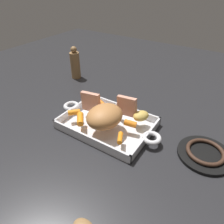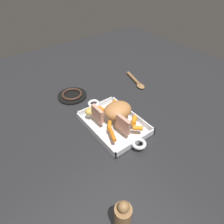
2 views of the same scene
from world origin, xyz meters
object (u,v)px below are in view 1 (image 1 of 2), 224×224
at_px(baby_carrot_southwest, 130,124).
at_px(baby_carrot_short, 108,109).
at_px(roasting_dish, 107,124).
at_px(baby_carrot_northwest, 74,112).
at_px(baby_carrot_long, 80,119).
at_px(roast_slice_thin, 127,106).
at_px(roast_slice_thick, 91,102).
at_px(baby_carrot_northeast, 120,138).
at_px(pepper_mill, 75,64).
at_px(potato_halved, 141,116).
at_px(stove_burner_rear, 205,153).
at_px(pork_roast, 105,116).
at_px(baby_carrot_center_right, 100,102).

xyz_separation_m(baby_carrot_southwest, baby_carrot_short, (0.12, -0.04, -0.00)).
relative_size(roasting_dish, baby_carrot_northwest, 9.37).
relative_size(baby_carrot_long, baby_carrot_northwest, 1.22).
bearing_deg(roast_slice_thin, roasting_dish, 52.36).
xyz_separation_m(roast_slice_thick, baby_carrot_northeast, (-0.18, 0.08, -0.03)).
bearing_deg(roast_slice_thick, pepper_mill, -39.87).
xyz_separation_m(roasting_dish, potato_halved, (-0.10, -0.06, 0.04)).
relative_size(roast_slice_thin, potato_halved, 1.22).
distance_m(baby_carrot_short, pepper_mill, 0.42).
distance_m(baby_carrot_northeast, stove_burner_rear, 0.27).
bearing_deg(roast_slice_thick, roasting_dish, 172.58).
xyz_separation_m(baby_carrot_northwest, stove_burner_rear, (-0.45, -0.09, -0.04)).
bearing_deg(potato_halved, roasting_dish, 30.12).
distance_m(roasting_dish, roast_slice_thin, 0.10).
distance_m(baby_carrot_northeast, baby_carrot_short, 0.17).
height_order(roast_slice_thin, baby_carrot_short, roast_slice_thin).
xyz_separation_m(pork_roast, roast_slice_thick, (0.09, -0.04, 0.00)).
bearing_deg(roasting_dish, pork_roast, 110.55).
xyz_separation_m(baby_carrot_southwest, baby_carrot_northwest, (0.21, 0.05, -0.00)).
bearing_deg(baby_carrot_center_right, potato_halved, 177.71).
height_order(baby_carrot_northwest, potato_halved, potato_halved).
xyz_separation_m(roasting_dish, baby_carrot_long, (0.07, 0.07, 0.04)).
height_order(baby_carrot_center_right, pepper_mill, pepper_mill).
bearing_deg(stove_burner_rear, roasting_dish, 7.52).
relative_size(baby_carrot_center_right, pepper_mill, 0.42).
relative_size(baby_carrot_short, pepper_mill, 0.32).
distance_m(stove_burner_rear, pepper_mill, 0.75).
relative_size(potato_halved, stove_burner_rear, 0.36).
distance_m(baby_carrot_northeast, baby_carrot_northwest, 0.22).
relative_size(pork_roast, potato_halved, 2.24).
height_order(roast_slice_thick, baby_carrot_northeast, roast_slice_thick).
xyz_separation_m(baby_carrot_short, baby_carrot_center_right, (0.05, -0.02, 0.00)).
xyz_separation_m(baby_carrot_long, baby_carrot_northeast, (-0.17, 0.00, -0.00)).
bearing_deg(baby_carrot_long, baby_carrot_northwest, -23.19).
xyz_separation_m(roasting_dish, baby_carrot_southwest, (-0.09, -0.01, 0.04)).
distance_m(roast_slice_thick, baby_carrot_long, 0.08).
bearing_deg(pork_roast, baby_carrot_long, 22.03).
xyz_separation_m(baby_carrot_northwest, pepper_mill, (0.26, -0.31, 0.03)).
height_order(stove_burner_rear, pepper_mill, pepper_mill).
height_order(baby_carrot_northwest, pepper_mill, pepper_mill).
bearing_deg(baby_carrot_short, baby_carrot_long, 67.91).
height_order(baby_carrot_long, baby_carrot_northwest, baby_carrot_long).
bearing_deg(stove_burner_rear, pepper_mill, -16.72).
xyz_separation_m(potato_halved, pepper_mill, (0.48, -0.20, 0.02)).
relative_size(roast_slice_thick, baby_carrot_northeast, 1.54).
distance_m(roasting_dish, baby_carrot_long, 0.10).
height_order(baby_carrot_long, pepper_mill, pepper_mill).
bearing_deg(baby_carrot_long, potato_halved, -143.72).
bearing_deg(pepper_mill, roast_slice_thin, 154.85).
bearing_deg(roast_slice_thick, baby_carrot_southwest, 178.95).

